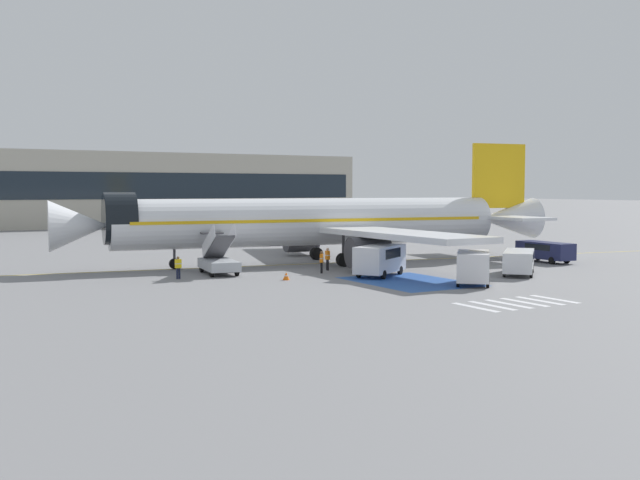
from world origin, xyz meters
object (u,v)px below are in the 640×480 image
Objects in this scene: service_van_1 at (519,260)px; service_van_3 at (473,265)px; service_van_2 at (380,258)px; service_van_0 at (545,250)px; fuel_tanker at (284,227)px; boarding_stairs_forward at (219,261)px; ground_crew_0 at (322,261)px; ground_crew_1 at (328,257)px; traffic_cone_0 at (286,276)px; airliner at (319,222)px; terminal_building at (150,189)px; ground_crew_2 at (178,266)px.

service_van_3 is at bearing -111.18° from service_van_1.
service_van_0 is at bearing -118.37° from service_van_2.
service_van_0 is 10.55m from service_van_1.
service_van_3 is at bearing -5.31° from fuel_tanker.
boarding_stairs_forward is 28.44m from service_van_0.
ground_crew_0 is (6.90, -3.40, -0.01)m from boarding_stairs_forward.
ground_crew_1 reaches higher than traffic_cone_0.
terminal_building is at bearing 2.79° from airliner.
ground_crew_1 is 1.10× the size of ground_crew_2.
boarding_stairs_forward is at bearing 170.10° from service_van_0.
service_van_0 is 17.79m from service_van_3.
service_van_2 reaches higher than ground_crew_0.
terminal_building is at bearing -38.25° from service_van_2.
service_van_2 is 14.47m from ground_crew_2.
service_van_1 is (8.75, -14.53, -2.41)m from airliner.
terminal_building reaches higher than airliner.
airliner is 71.72m from terminal_building.
ground_crew_1 reaches higher than service_van_0.
service_van_2 is 1.20× the size of service_van_3.
boarding_stairs_forward reaches higher than ground_crew_0.
traffic_cone_0 is at bearing 138.31° from ground_crew_2.
service_van_0 is 25.19m from traffic_cone_0.
boarding_stairs_forward is at bearing 21.07° from service_van_2.
terminal_building is (-1.54, 85.84, 5.05)m from service_van_1.
traffic_cone_0 is (-6.99, 1.31, -1.06)m from service_van_2.
service_van_0 is 3.37× the size of ground_crew_2.
service_van_0 is at bearing -99.39° from ground_crew_1.
service_van_1 is at bearing -88.97° from terminal_building.
airliner is 7.96× the size of boarding_stairs_forward.
airliner reaches higher than service_van_0.
service_van_1 is (19.06, -11.50, 0.12)m from boarding_stairs_forward.
service_van_1 is at bearing -85.03° from ground_crew_0.
fuel_tanker is 0.14× the size of terminal_building.
terminal_building reaches higher than service_van_3.
service_van_1 is 14.40m from ground_crew_1.
boarding_stairs_forward is at bearing -31.23° from fuel_tanker.
fuel_tanker is at bearing 63.16° from boarding_stairs_forward.
traffic_cone_0 is (-16.37, 5.72, -0.82)m from service_van_1.
service_van_3 reaches higher than ground_crew_2.
boarding_stairs_forward is 3.10× the size of ground_crew_1.
service_van_0 is at bearing 0.19° from traffic_cone_0.
ground_crew_2 is (-11.90, 0.49, -0.10)m from ground_crew_1.
ground_crew_2 is (-22.72, 9.99, -0.17)m from service_van_1.
service_van_1 is 1.20× the size of service_van_3.
fuel_tanker reaches higher than ground_crew_1.
terminal_building is (-1.62, 47.40, 4.34)m from fuel_tanker.
airliner is 26.09× the size of ground_crew_0.
airliner is at bearing -95.77° from terminal_building.
service_van_2 is 7.19m from traffic_cone_0.
service_van_3 is 2.58× the size of ground_crew_1.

